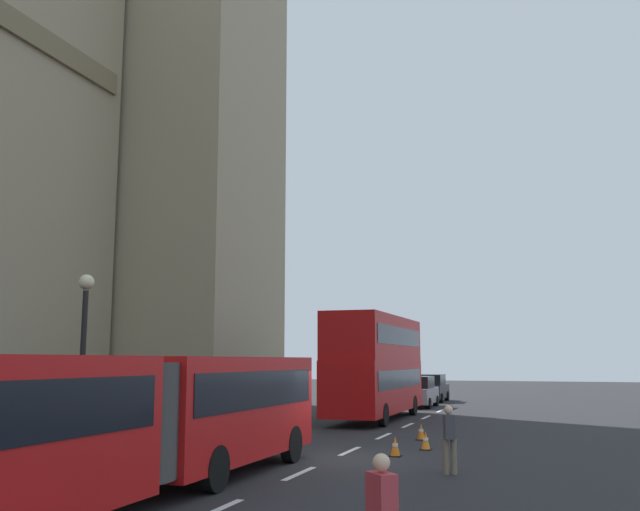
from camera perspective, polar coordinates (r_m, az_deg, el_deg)
The scene contains 11 objects.
ground_plane at distance 21.05m, azimuth 1.08°, elevation -16.22°, with size 160.00×160.00×0.00m, color #262628.
lane_centre_marking at distance 24.91m, azimuth 3.94°, elevation -14.99°, with size 34.40×0.16×0.01m.
articulated_bus at distance 14.66m, azimuth -16.11°, elevation -12.40°, with size 16.14×2.54×2.90m.
double_decker_bus at distance 34.31m, azimuth 4.58°, elevation -8.68°, with size 10.51×2.54×4.90m.
sedan_lead at distance 43.68m, azimuth 8.04°, elevation -10.94°, with size 4.40×1.86×1.85m.
sedan_trailing at distance 49.76m, azimuth 9.10°, elevation -10.61°, with size 4.40×1.86×1.85m.
traffic_cone_west at distance 21.60m, azimuth 6.15°, elevation -15.22°, with size 0.36×0.36×0.58m.
traffic_cone_middle at distance 23.24m, azimuth 8.60°, elevation -14.70°, with size 0.36×0.36×0.58m.
traffic_cone_east at distance 26.02m, azimuth 8.24°, elevation -14.03°, with size 0.36×0.36×0.58m.
street_lamp at distance 21.14m, azimuth -18.75°, elevation -7.44°, with size 0.44×0.44×5.27m.
pedestrian_by_kerb at distance 18.41m, azimuth 10.48°, elevation -14.33°, with size 0.45×0.35×1.69m.
Camera 1 is at (-19.92, -6.21, 2.82)m, focal length 39.28 mm.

